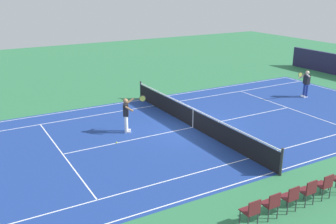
{
  "coord_description": "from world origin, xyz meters",
  "views": [
    {
      "loc": [
        9.89,
        14.85,
        6.65
      ],
      "look_at": [
        1.23,
        -0.31,
        0.9
      ],
      "focal_mm": 41.57,
      "sensor_mm": 36.0,
      "label": 1
    }
  ],
  "objects_px": {
    "tennis_player_near": "(127,113)",
    "spectator_chair_2": "(308,190)",
    "tennis_net": "(193,118)",
    "spectator_chair_5": "(251,211)",
    "spectator_chair_1": "(325,184)",
    "spectator_chair_4": "(271,203)",
    "tennis_player_far": "(306,82)",
    "tennis_ball": "(117,142)",
    "spectator_chair_3": "(290,197)"
  },
  "relations": [
    {
      "from": "tennis_player_near",
      "to": "spectator_chair_2",
      "type": "xyz_separation_m",
      "value": [
        -2.31,
        8.69,
        -0.41
      ]
    },
    {
      "from": "tennis_net",
      "to": "spectator_chair_2",
      "type": "bearing_deg",
      "value": 84.53
    },
    {
      "from": "spectator_chair_5",
      "to": "spectator_chair_1",
      "type": "bearing_deg",
      "value": 180.0
    },
    {
      "from": "tennis_net",
      "to": "spectator_chair_2",
      "type": "distance_m",
      "value": 7.7
    },
    {
      "from": "tennis_net",
      "to": "spectator_chair_5",
      "type": "distance_m",
      "value": 8.25
    },
    {
      "from": "spectator_chair_2",
      "to": "spectator_chair_4",
      "type": "relative_size",
      "value": 1.0
    },
    {
      "from": "spectator_chair_1",
      "to": "tennis_net",
      "type": "bearing_deg",
      "value": -89.72
    },
    {
      "from": "tennis_net",
      "to": "tennis_player_far",
      "type": "height_order",
      "value": "tennis_player_far"
    },
    {
      "from": "spectator_chair_1",
      "to": "spectator_chair_5",
      "type": "height_order",
      "value": "same"
    },
    {
      "from": "tennis_player_near",
      "to": "spectator_chair_2",
      "type": "height_order",
      "value": "tennis_player_near"
    },
    {
      "from": "tennis_player_far",
      "to": "tennis_ball",
      "type": "distance_m",
      "value": 13.06
    },
    {
      "from": "spectator_chair_4",
      "to": "spectator_chair_5",
      "type": "distance_m",
      "value": 0.77
    },
    {
      "from": "tennis_player_near",
      "to": "tennis_net",
      "type": "bearing_deg",
      "value": 161.44
    },
    {
      "from": "tennis_player_far",
      "to": "spectator_chair_1",
      "type": "height_order",
      "value": "tennis_player_far"
    },
    {
      "from": "tennis_player_near",
      "to": "tennis_ball",
      "type": "bearing_deg",
      "value": 46.72
    },
    {
      "from": "tennis_player_near",
      "to": "tennis_player_far",
      "type": "distance_m",
      "value": 12.01
    },
    {
      "from": "tennis_player_near",
      "to": "spectator_chair_5",
      "type": "xyz_separation_m",
      "value": [
        0.0,
        8.69,
        -0.41
      ]
    },
    {
      "from": "tennis_player_far",
      "to": "spectator_chair_5",
      "type": "bearing_deg",
      "value": 36.07
    },
    {
      "from": "tennis_player_far",
      "to": "spectator_chair_3",
      "type": "height_order",
      "value": "tennis_player_far"
    },
    {
      "from": "spectator_chair_4",
      "to": "spectator_chair_5",
      "type": "relative_size",
      "value": 1.0
    },
    {
      "from": "tennis_net",
      "to": "spectator_chair_1",
      "type": "height_order",
      "value": "tennis_net"
    },
    {
      "from": "spectator_chair_1",
      "to": "spectator_chair_2",
      "type": "relative_size",
      "value": 1.0
    },
    {
      "from": "spectator_chair_3",
      "to": "spectator_chair_4",
      "type": "bearing_deg",
      "value": 0.0
    },
    {
      "from": "tennis_ball",
      "to": "spectator_chair_2",
      "type": "bearing_deg",
      "value": 113.18
    },
    {
      "from": "tennis_player_near",
      "to": "spectator_chair_3",
      "type": "xyz_separation_m",
      "value": [
        -1.54,
        8.69,
        -0.41
      ]
    },
    {
      "from": "spectator_chair_2",
      "to": "spectator_chair_3",
      "type": "xyz_separation_m",
      "value": [
        0.77,
        0.0,
        0.0
      ]
    },
    {
      "from": "spectator_chair_4",
      "to": "spectator_chair_5",
      "type": "height_order",
      "value": "same"
    },
    {
      "from": "spectator_chair_1",
      "to": "spectator_chair_2",
      "type": "height_order",
      "value": "same"
    },
    {
      "from": "tennis_player_near",
      "to": "spectator_chair_5",
      "type": "bearing_deg",
      "value": 89.97
    },
    {
      "from": "tennis_player_near",
      "to": "tennis_ball",
      "type": "relative_size",
      "value": 25.71
    },
    {
      "from": "tennis_player_near",
      "to": "spectator_chair_4",
      "type": "distance_m",
      "value": 8.73
    },
    {
      "from": "tennis_ball",
      "to": "spectator_chair_1",
      "type": "relative_size",
      "value": 0.08
    },
    {
      "from": "spectator_chair_1",
      "to": "spectator_chair_3",
      "type": "xyz_separation_m",
      "value": [
        1.54,
        0.0,
        0.0
      ]
    },
    {
      "from": "tennis_net",
      "to": "spectator_chair_3",
      "type": "height_order",
      "value": "tennis_net"
    },
    {
      "from": "spectator_chair_3",
      "to": "tennis_player_near",
      "type": "bearing_deg",
      "value": -79.95
    },
    {
      "from": "tennis_player_near",
      "to": "spectator_chair_4",
      "type": "xyz_separation_m",
      "value": [
        -0.77,
        8.69,
        -0.41
      ]
    },
    {
      "from": "tennis_ball",
      "to": "spectator_chair_5",
      "type": "relative_size",
      "value": 0.08
    },
    {
      "from": "spectator_chair_2",
      "to": "tennis_ball",
      "type": "bearing_deg",
      "value": -66.82
    },
    {
      "from": "tennis_ball",
      "to": "spectator_chair_5",
      "type": "xyz_separation_m",
      "value": [
        -0.96,
        7.66,
        0.49
      ]
    },
    {
      "from": "tennis_ball",
      "to": "spectator_chair_5",
      "type": "height_order",
      "value": "spectator_chair_5"
    },
    {
      "from": "tennis_player_near",
      "to": "tennis_player_far",
      "type": "bearing_deg",
      "value": -179.7
    },
    {
      "from": "spectator_chair_3",
      "to": "spectator_chair_5",
      "type": "bearing_deg",
      "value": 0.0
    },
    {
      "from": "tennis_net",
      "to": "spectator_chair_4",
      "type": "distance_m",
      "value": 8.0
    },
    {
      "from": "tennis_player_near",
      "to": "tennis_ball",
      "type": "xyz_separation_m",
      "value": [
        0.97,
        1.03,
        -0.9
      ]
    },
    {
      "from": "spectator_chair_3",
      "to": "spectator_chair_1",
      "type": "bearing_deg",
      "value": 180.0
    },
    {
      "from": "spectator_chair_4",
      "to": "spectator_chair_5",
      "type": "bearing_deg",
      "value": 0.0
    },
    {
      "from": "tennis_player_far",
      "to": "spectator_chair_4",
      "type": "distance_m",
      "value": 14.26
    },
    {
      "from": "tennis_player_near",
      "to": "spectator_chair_4",
      "type": "bearing_deg",
      "value": 95.05
    },
    {
      "from": "tennis_ball",
      "to": "spectator_chair_5",
      "type": "distance_m",
      "value": 7.74
    },
    {
      "from": "tennis_net",
      "to": "spectator_chair_1",
      "type": "xyz_separation_m",
      "value": [
        -0.04,
        7.67,
        0.03
      ]
    }
  ]
}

